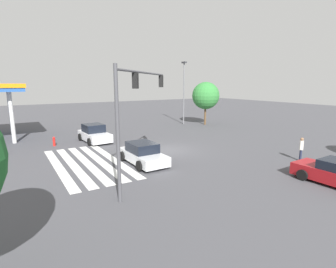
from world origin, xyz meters
name	(u,v)px	position (x,y,z in m)	size (l,w,h in m)	color
ground_plane	(168,150)	(0.00, 0.00, 0.00)	(119.96, 119.96, 0.00)	#47474C
crosswalk_markings	(87,163)	(0.00, -6.83, 0.00)	(10.11, 4.40, 0.01)	silver
traffic_signal_mast	(137,99)	(5.30, -5.30, 4.73)	(5.99, 5.99, 6.45)	#47474C
car_0	(143,154)	(2.22, -3.48, 0.70)	(4.49, 2.17, 1.50)	silver
car_1	(94,134)	(-6.58, -4.33, 0.78)	(4.48, 2.41, 1.71)	silver
pedestrian	(301,148)	(7.73, 6.63, 0.97)	(0.40, 0.42, 1.73)	#232842
street_light_pole_a	(184,88)	(-11.31, 9.58, 5.03)	(0.80, 0.36, 8.44)	slate
tree_corner_a	(206,96)	(-9.30, 11.77, 3.94)	(3.66, 3.66, 5.78)	brown
fire_hydrant	(54,141)	(-6.74, -7.96, 0.43)	(0.22, 0.22, 0.86)	red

